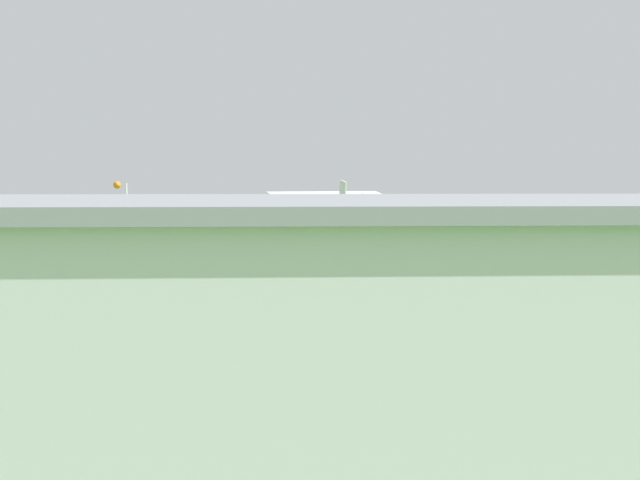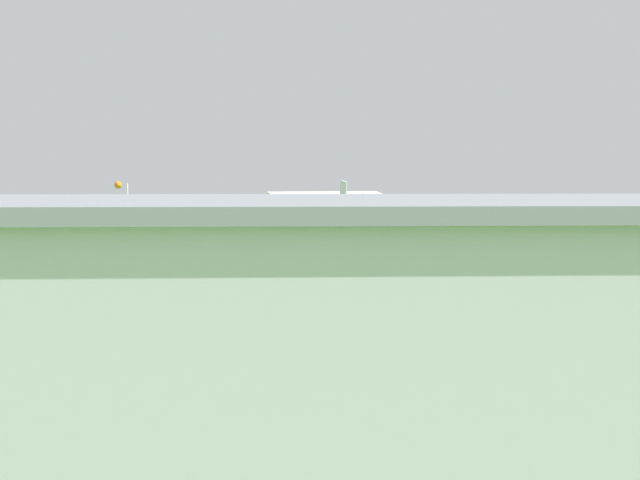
{
  "view_description": "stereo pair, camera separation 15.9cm",
  "coord_description": "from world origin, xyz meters",
  "px_view_note": "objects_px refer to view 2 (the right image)",
  "views": [
    {
      "loc": [
        -2.18,
        59.52,
        6.93
      ],
      "look_at": [
        -7.52,
        10.54,
        3.4
      ],
      "focal_mm": 47.64,
      "sensor_mm": 36.0,
      "label": 1
    },
    {
      "loc": [
        -2.34,
        59.54,
        6.93
      ],
      "look_at": [
        -7.52,
        10.54,
        3.4
      ],
      "focal_mm": 47.64,
      "sensor_mm": 36.0,
      "label": 2
    }
  ],
  "objects_px": {
    "biplane": "(330,206)",
    "windsock": "(120,192)",
    "hangar": "(295,323)",
    "person_watching_takeoff": "(596,306)"
  },
  "relations": [
    {
      "from": "biplane",
      "to": "windsock",
      "type": "xyz_separation_m",
      "value": [
        16.15,
        -5.06,
        1.01
      ]
    },
    {
      "from": "hangar",
      "to": "person_watching_takeoff",
      "type": "bearing_deg",
      "value": -132.3
    },
    {
      "from": "biplane",
      "to": "windsock",
      "type": "relative_size",
      "value": 1.36
    },
    {
      "from": "biplane",
      "to": "windsock",
      "type": "bearing_deg",
      "value": -17.39
    },
    {
      "from": "biplane",
      "to": "person_watching_takeoff",
      "type": "relative_size",
      "value": 5.61
    },
    {
      "from": "hangar",
      "to": "biplane",
      "type": "bearing_deg",
      "value": -97.95
    },
    {
      "from": "biplane",
      "to": "windsock",
      "type": "height_order",
      "value": "biplane"
    },
    {
      "from": "person_watching_takeoff",
      "to": "biplane",
      "type": "bearing_deg",
      "value": -67.46
    },
    {
      "from": "hangar",
      "to": "biplane",
      "type": "height_order",
      "value": "biplane"
    },
    {
      "from": "biplane",
      "to": "windsock",
      "type": "distance_m",
      "value": 16.95
    }
  ]
}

